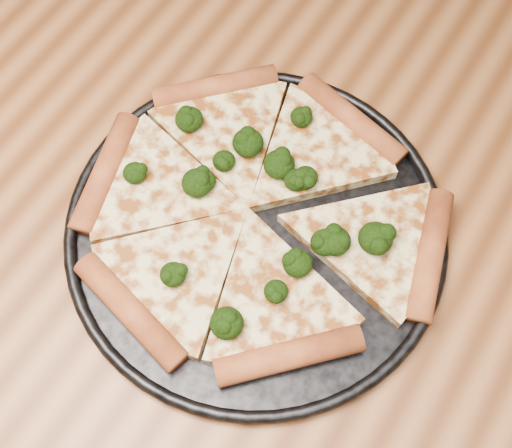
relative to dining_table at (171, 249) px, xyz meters
The scene contains 5 objects.
ground 0.66m from the dining_table, ahead, with size 4.00×4.00×0.00m, color brown.
dining_table is the anchor object (origin of this frame).
pizza_pan 0.13m from the dining_table, 17.89° to the left, with size 0.33×0.33×0.02m.
pizza 0.14m from the dining_table, 26.42° to the left, with size 0.34×0.31×0.02m.
broccoli_florets 0.15m from the dining_table, 28.47° to the left, with size 0.23×0.22×0.02m.
Camera 1 is at (0.22, -0.18, 1.28)m, focal length 46.56 mm.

